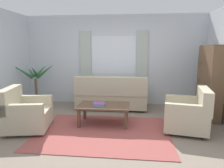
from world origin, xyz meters
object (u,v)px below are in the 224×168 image
object	(u,v)px
armchair_left	(25,113)
book_stack_on_table	(99,104)
bookshelf	(209,82)
couch	(111,96)
potted_plant	(36,89)
coffee_table	(104,107)
armchair_right	(189,114)

from	to	relation	value
armchair_left	book_stack_on_table	xyz separation A→B (m)	(1.44, 0.43, 0.11)
armchair_left	bookshelf	bearing A→B (deg)	-83.70
couch	potted_plant	world-z (taller)	potted_plant
coffee_table	potted_plant	size ratio (longest dim) A/B	0.86
couch	bookshelf	bearing A→B (deg)	168.66
coffee_table	couch	bearing A→B (deg)	88.21
couch	coffee_table	xyz separation A→B (m)	(-0.04, -1.16, 0.01)
couch	book_stack_on_table	bearing A→B (deg)	83.72
couch	armchair_right	size ratio (longest dim) A/B	1.96
book_stack_on_table	bookshelf	world-z (taller)	bookshelf
couch	potted_plant	bearing A→B (deg)	-2.12
armchair_left	armchair_right	bearing A→B (deg)	-94.94
potted_plant	book_stack_on_table	bearing A→B (deg)	-32.12
armchair_left	armchair_right	world-z (taller)	same
armchair_left	coffee_table	distance (m)	1.61
book_stack_on_table	bookshelf	bearing A→B (deg)	16.54
potted_plant	armchair_left	bearing A→B (deg)	-70.33
armchair_right	potted_plant	world-z (taller)	potted_plant
bookshelf	potted_plant	bearing A→B (deg)	83.06
book_stack_on_table	bookshelf	distance (m)	2.62
coffee_table	book_stack_on_table	size ratio (longest dim) A/B	3.45
couch	bookshelf	distance (m)	2.45
bookshelf	armchair_right	bearing A→B (deg)	143.02
couch	book_stack_on_table	world-z (taller)	couch
couch	armchair_left	xyz separation A→B (m)	(-1.57, -1.64, -0.01)
armchair_left	book_stack_on_table	distance (m)	1.51
book_stack_on_table	bookshelf	xyz separation A→B (m)	(2.48, 0.74, 0.41)
couch	armchair_left	distance (m)	2.27
book_stack_on_table	armchair_left	bearing A→B (deg)	-163.40
coffee_table	book_stack_on_table	world-z (taller)	book_stack_on_table
book_stack_on_table	potted_plant	distance (m)	2.42
armchair_left	coffee_table	world-z (taller)	armchair_left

